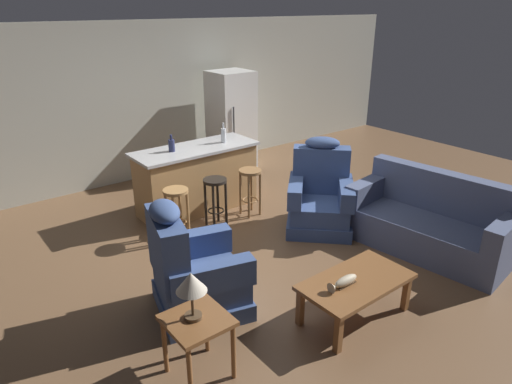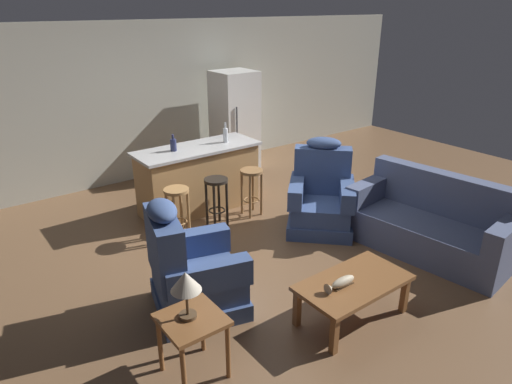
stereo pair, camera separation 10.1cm
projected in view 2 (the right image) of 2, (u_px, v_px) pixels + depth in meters
The scene contains 16 objects.
ground_plane at pixel (254, 243), 5.83m from camera, with size 12.00×12.00×0.00m.
back_wall at pixel (143, 102), 7.64m from camera, with size 12.00×0.05×2.60m.
coffee_table at pixel (353, 286), 4.31m from camera, with size 1.10×0.60×0.42m.
fish_figurine at pixel (340, 283), 4.18m from camera, with size 0.34×0.10×0.10m.
couch at pixel (431, 225), 5.55m from camera, with size 1.07×1.99×0.94m.
recliner_near_lamp at pixel (190, 272), 4.42m from camera, with size 1.03×1.03×1.20m.
recliner_near_island at pixel (321, 198), 6.11m from camera, with size 1.19×1.19×1.20m.
end_table at pixel (192, 328), 3.60m from camera, with size 0.48×0.48×0.56m.
table_lamp at pixel (186, 284), 3.46m from camera, with size 0.24×0.24×0.41m.
kitchen_island at pixel (199, 178), 6.64m from camera, with size 1.80×0.70×0.95m.
bar_stool_left at pixel (177, 204), 5.80m from camera, with size 0.32×0.32×0.68m.
bar_stool_middle at pixel (216, 193), 6.13m from camera, with size 0.32×0.32×0.68m.
bar_stool_right at pixel (252, 184), 6.46m from camera, with size 0.32×0.32×0.68m.
refrigerator at pixel (235, 121), 8.19m from camera, with size 0.70×0.69×1.76m.
bottle_tall_green at pixel (173, 145), 6.27m from camera, with size 0.09×0.09×0.23m.
bottle_short_amber at pixel (226, 135), 6.65m from camera, with size 0.07×0.07×0.29m.
Camera 2 is at (-3.06, -4.12, 2.84)m, focal length 32.00 mm.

